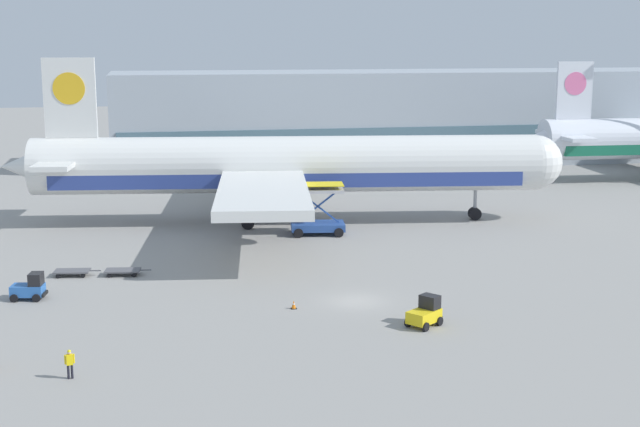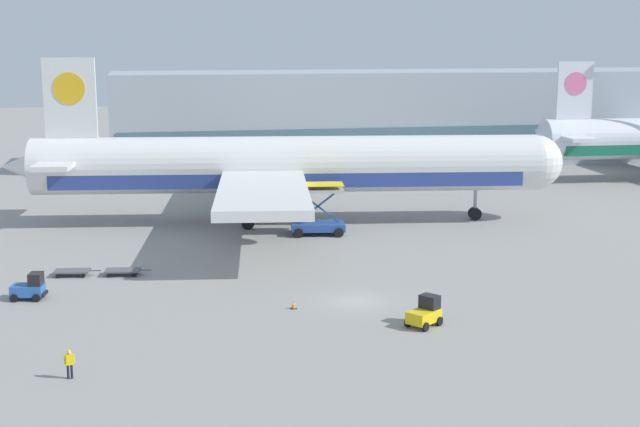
# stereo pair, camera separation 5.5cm
# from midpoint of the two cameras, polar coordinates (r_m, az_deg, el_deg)

# --- Properties ---
(ground_plane) EXTENTS (400.00, 400.00, 0.00)m
(ground_plane) POSITION_cam_midpoint_polar(r_m,az_deg,el_deg) (65.36, 2.30, -5.63)
(ground_plane) COLOR gray
(terminal_building) EXTENTS (90.00, 18.20, 14.00)m
(terminal_building) POSITION_cam_midpoint_polar(r_m,az_deg,el_deg) (139.30, 5.69, 6.19)
(terminal_building) COLOR #9EA8B2
(terminal_building) RESTS_ON ground_plane
(airplane_main) EXTENTS (57.92, 48.63, 17.00)m
(airplane_main) POSITION_cam_midpoint_polar(r_m,az_deg,el_deg) (92.17, -2.58, 3.01)
(airplane_main) COLOR white
(airplane_main) RESTS_ON ground_plane
(scissor_lift_loader) EXTENTS (5.54, 3.95, 5.00)m
(scissor_lift_loader) POSITION_cam_midpoint_polar(r_m,az_deg,el_deg) (86.97, -0.16, -0.08)
(scissor_lift_loader) COLOR #284C99
(scissor_lift_loader) RESTS_ON ground_plane
(baggage_tug_foreground) EXTENTS (2.64, 1.98, 2.00)m
(baggage_tug_foreground) POSITION_cam_midpoint_polar(r_m,az_deg,el_deg) (68.91, -18.09, -4.54)
(baggage_tug_foreground) COLOR #2D66B7
(baggage_tug_foreground) RESTS_ON ground_plane
(baggage_tug_mid) EXTENTS (2.80, 2.64, 2.00)m
(baggage_tug_mid) POSITION_cam_midpoint_polar(r_m,az_deg,el_deg) (60.11, 6.75, -6.33)
(baggage_tug_mid) COLOR yellow
(baggage_tug_mid) RESTS_ON ground_plane
(baggage_dolly_lead) EXTENTS (3.77, 1.86, 0.48)m
(baggage_dolly_lead) POSITION_cam_midpoint_polar(r_m,az_deg,el_deg) (74.71, -15.59, -3.59)
(baggage_dolly_lead) COLOR #56565B
(baggage_dolly_lead) RESTS_ON ground_plane
(baggage_dolly_second) EXTENTS (3.77, 1.86, 0.48)m
(baggage_dolly_second) POSITION_cam_midpoint_polar(r_m,az_deg,el_deg) (73.93, -12.52, -3.59)
(baggage_dolly_second) COLOR #56565B
(baggage_dolly_second) RESTS_ON ground_plane
(ground_crew_far) EXTENTS (0.56, 0.28, 1.71)m
(ground_crew_far) POSITION_cam_midpoint_polar(r_m,az_deg,el_deg) (52.61, -15.76, -9.12)
(ground_crew_far) COLOR black
(ground_crew_far) RESTS_ON ground_plane
(traffic_cone_near) EXTENTS (0.40, 0.40, 0.61)m
(traffic_cone_near) POSITION_cam_midpoint_polar(r_m,az_deg,el_deg) (63.50, -1.72, -5.85)
(traffic_cone_near) COLOR black
(traffic_cone_near) RESTS_ON ground_plane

